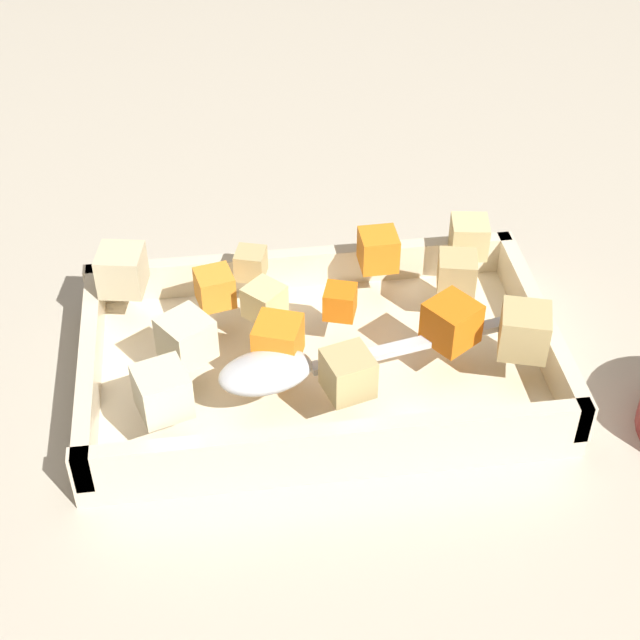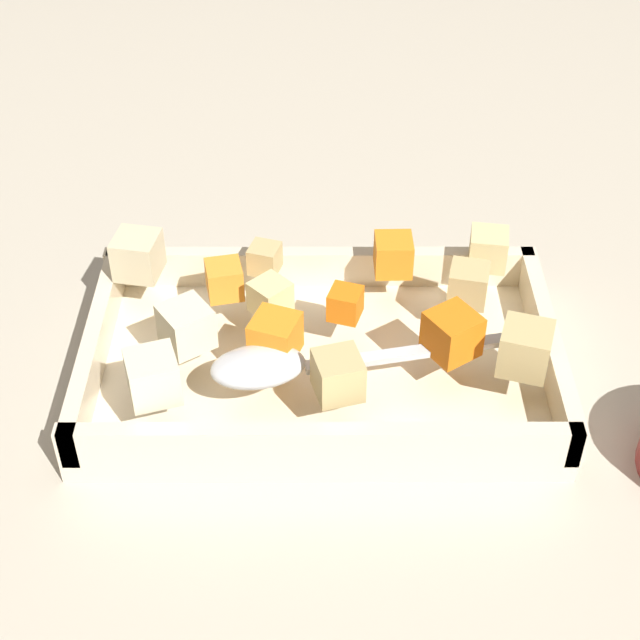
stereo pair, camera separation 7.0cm
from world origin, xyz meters
name	(u,v)px [view 2 (the right image)]	position (x,y,z in m)	size (l,w,h in m)	color
ground_plane	(317,361)	(0.00, 0.00, 0.00)	(4.00, 4.00, 0.00)	#BCB29E
baking_dish	(320,363)	(0.00, 0.02, 0.01)	(0.35, 0.21, 0.05)	beige
carrot_chunk_mid_left	(450,334)	(-0.09, 0.04, 0.06)	(0.03, 0.03, 0.03)	orange
carrot_chunk_front_center	(392,255)	(-0.06, -0.06, 0.06)	(0.03, 0.03, 0.03)	orange
carrot_chunk_corner_ne	(273,337)	(0.03, 0.04, 0.06)	(0.03, 0.03, 0.03)	orange
carrot_chunk_near_left	(223,280)	(0.07, -0.03, 0.06)	(0.03, 0.03, 0.03)	orange
carrot_chunk_under_handle	(343,300)	(-0.02, 0.00, 0.06)	(0.02, 0.02, 0.02)	orange
potato_chunk_corner_sw	(151,377)	(0.11, 0.08, 0.06)	(0.03, 0.03, 0.03)	beige
potato_chunk_center	(523,348)	(-0.14, 0.06, 0.06)	(0.03, 0.03, 0.03)	tan
potato_chunk_heap_top	(466,284)	(-0.11, -0.02, 0.06)	(0.03, 0.03, 0.03)	tan
potato_chunk_corner_nw	(184,326)	(0.09, 0.03, 0.06)	(0.03, 0.03, 0.03)	beige
potato_chunk_near_right	(268,297)	(0.04, -0.01, 0.06)	(0.03, 0.03, 0.03)	#E0CC89
potato_chunk_heap_side	(486,249)	(-0.13, -0.06, 0.06)	(0.03, 0.03, 0.03)	#E0CC89
potato_chunk_mid_right	(336,375)	(-0.01, 0.08, 0.06)	(0.03, 0.03, 0.03)	tan
potato_chunk_corner_se	(136,255)	(0.14, -0.05, 0.06)	(0.03, 0.03, 0.03)	beige
potato_chunk_far_right	(263,258)	(0.04, -0.06, 0.06)	(0.02, 0.02, 0.02)	tan
serving_spoon	(276,365)	(0.03, 0.06, 0.06)	(0.22, 0.07, 0.02)	silver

